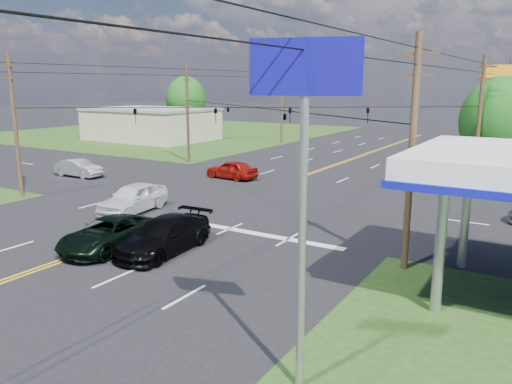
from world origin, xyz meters
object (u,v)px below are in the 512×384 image
Objects in this scene: pole_nw at (188,112)px; pickup_white at (133,198)px; pole_left_far at (282,103)px; pickup_dkgreen at (109,234)px; pole_right_far at (507,108)px; pole_ne at (479,122)px; pole_sw at (15,124)px; retail_nw at (151,125)px; tree_right_a at (499,121)px; tree_far_l at (186,99)px; sedan_silver at (79,168)px; suv_black at (164,235)px; polesign_se at (305,118)px; pole_se at (412,152)px.

pole_nw is 1.88× the size of pickup_white.
pole_left_far reaches higher than pole_nw.
pickup_dkgreen is (13.50, -41.60, -4.44)m from pole_left_far.
pole_ne is at bearing -90.00° from pole_right_far.
pole_sw is 0.95× the size of pole_left_far.
pole_ne is 1.88× the size of pickup_white.
retail_nw is 3.05× the size of pickup_dkgreen.
tree_far_l is at bearing 156.50° from tree_right_a.
sedan_silver is (14.18, -23.92, -1.27)m from retail_nw.
pole_nw reaches higher than suv_black.
retail_nw reaches higher than pickup_white.
retail_nw is at bearing 123.96° from pickup_white.
pole_nw is 27.16m from suv_black.
suv_black is at bearing -46.32° from retail_nw.
pole_nw is 38.08m from polesign_se.
pole_right_far is (43.00, 6.00, 3.17)m from retail_nw.
sedan_silver reaches higher than pickup_dkgreen.
pickup_dkgreen is at bearing -18.81° from pole_sw.
pole_nw is (-26.00, 18.00, 0.00)m from pole_se.
polesign_se is (26.00, -27.75, 1.91)m from pole_nw.
tree_far_l reaches higher than polesign_se.
pole_ne is 1.16× the size of tree_right_a.
pole_sw is 37.00m from pole_left_far.
tree_far_l is 1.72× the size of pickup_white.
pole_right_far is 39.83m from pickup_white.
tree_right_a is (44.00, -10.00, 2.87)m from retail_nw.
tree_far_l is at bearing 23.67° from sedan_silver.
pole_ne is 27.82m from polesign_se.
pole_se is 1.88× the size of pickup_white.
tree_right_a is 1.85× the size of sedan_silver.
pole_sw is 27.83m from polesign_se.
pole_ne is 50.54m from tree_far_l.
pole_left_far is 53.52m from polesign_se.
pole_se is 60.88m from tree_far_l.
pole_right_far is 43.66m from pickup_dkgreen.
polesign_se is (26.00, -46.75, 1.66)m from pole_left_far.
pickup_white reaches higher than sedan_silver.
pickup_dkgreen is 1.18× the size of sedan_silver.
tree_right_a reaches higher than sedan_silver.
pole_ne is at bearing -108.43° from tree_right_a.
pickup_white is at bearing -48.54° from retail_nw.
tree_right_a is at bearing 37.87° from pole_sw.
pole_right_far is (26.00, 37.00, 0.25)m from pole_sw.
pole_sw reaches higher than tree_far_l.
pickup_dkgreen is at bearing 157.60° from polesign_se.
sedan_silver is at bearing -95.39° from pole_left_far.
pole_right_far is at bearing 0.00° from pole_left_far.
pickup_dkgreen is 1.04× the size of pickup_white.
pole_sw is 18.00m from pole_nw.
tree_far_l reaches higher than pickup_white.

